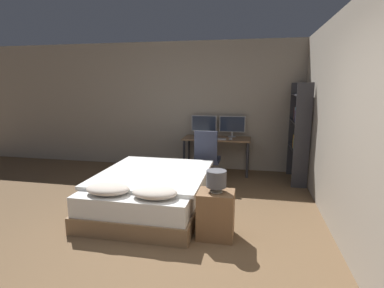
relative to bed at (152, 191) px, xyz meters
name	(u,v)px	position (x,y,z in m)	size (l,w,h in m)	color
ground_plane	(152,269)	(0.49, -1.42, -0.27)	(20.00, 20.00, 0.00)	brown
wall_back	(209,106)	(0.49, 2.40, 1.08)	(12.00, 0.06, 2.70)	#9E9384
wall_side_right	(336,121)	(2.44, 0.08, 1.08)	(0.06, 12.00, 2.70)	#9E9384
bed	(152,191)	(0.00, 0.00, 0.00)	(1.55, 2.02, 0.61)	#846647
nightstand	(216,215)	(1.03, -0.65, 0.02)	(0.42, 0.35, 0.57)	brown
bedside_lamp	(216,179)	(1.03, -0.65, 0.46)	(0.23, 0.23, 0.26)	gray
desk	(217,143)	(0.70, 2.05, 0.37)	(1.37, 0.57, 0.74)	#846042
monitor_left	(204,124)	(0.41, 2.23, 0.72)	(0.53, 0.16, 0.44)	#B7B7BC
monitor_right	(232,125)	(1.00, 2.23, 0.72)	(0.53, 0.16, 0.44)	#B7B7BC
keyboard	(216,139)	(0.70, 1.87, 0.48)	(0.41, 0.13, 0.02)	#B7B7BC
computer_mouse	(231,139)	(1.00, 1.87, 0.49)	(0.07, 0.05, 0.04)	#B7B7BC
office_chair	(207,162)	(0.60, 1.40, 0.12)	(0.52, 0.52, 0.99)	black
bookshelf	(300,128)	(2.26, 1.72, 0.76)	(0.27, 0.86, 1.84)	#333338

